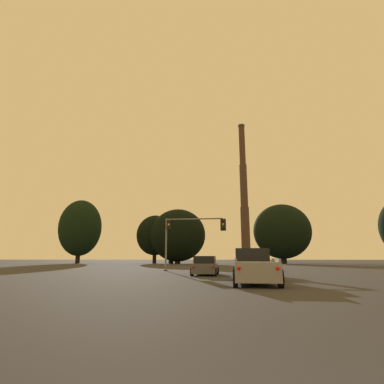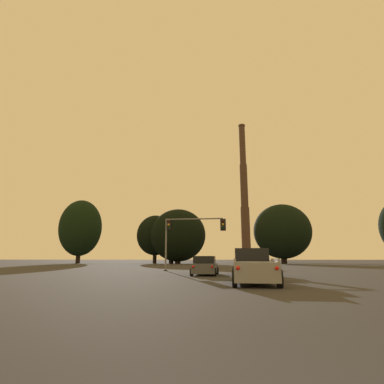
% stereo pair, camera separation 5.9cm
% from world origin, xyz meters
% --- Properties ---
extents(pickup_truck_center_lane_second, '(2.27, 5.54, 1.82)m').
position_xyz_m(pickup_truck_center_lane_second, '(0.15, 14.65, 0.80)').
color(pickup_truck_center_lane_second, gray).
rests_on(pickup_truck_center_lane_second, ground_plane).
extents(hatchback_left_lane_front, '(1.98, 4.14, 1.44)m').
position_xyz_m(hatchback_left_lane_front, '(-3.21, 21.82, 0.66)').
color(hatchback_left_lane_front, '#4C4F54').
rests_on(hatchback_left_lane_front, ground_plane).
extents(pickup_truck_center_lane_front, '(2.39, 5.58, 1.82)m').
position_xyz_m(pickup_truck_center_lane_front, '(0.19, 21.56, 0.80)').
color(pickup_truck_center_lane_front, '#0F3823').
rests_on(pickup_truck_center_lane_front, ground_plane).
extents(traffic_light_overhead_left, '(6.55, 0.50, 5.45)m').
position_xyz_m(traffic_light_overhead_left, '(-6.01, 29.36, 4.21)').
color(traffic_light_overhead_left, slate).
rests_on(traffic_light_overhead_left, ground_plane).
extents(smokestack, '(5.87, 5.87, 60.17)m').
position_xyz_m(smokestack, '(2.20, 125.49, 23.54)').
color(smokestack, '#3C2B22').
rests_on(smokestack, ground_plane).
extents(treeline_far_right, '(10.86, 9.77, 16.18)m').
position_xyz_m(treeline_far_right, '(-41.05, 70.12, 8.99)').
color(treeline_far_right, black).
rests_on(treeline_far_right, ground_plane).
extents(treeline_far_left, '(13.48, 12.13, 13.16)m').
position_xyz_m(treeline_far_left, '(-15.34, 70.35, 6.81)').
color(treeline_far_left, black).
rests_on(treeline_far_left, ground_plane).
extents(treeline_right_mid, '(11.14, 10.03, 12.11)m').
position_xyz_m(treeline_right_mid, '(-17.26, 71.61, 6.89)').
color(treeline_right_mid, black).
rests_on(treeline_right_mid, ground_plane).
extents(treeline_left_mid, '(13.35, 12.01, 13.92)m').
position_xyz_m(treeline_left_mid, '(9.55, 71.53, 7.52)').
color(treeline_left_mid, black).
rests_on(treeline_left_mid, ground_plane).
extents(treeline_center_left, '(9.47, 8.52, 12.14)m').
position_xyz_m(treeline_center_left, '(-21.80, 72.85, 7.06)').
color(treeline_center_left, black).
rests_on(treeline_center_left, ground_plane).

